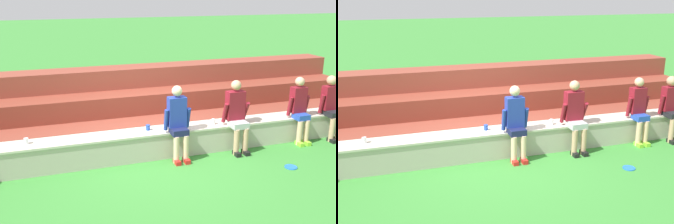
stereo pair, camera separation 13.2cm
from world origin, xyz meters
TOP-DOWN VIEW (x-y plane):
  - ground_plane at (0.00, 0.00)m, footprint 80.00×80.00m
  - stone_seating_wall at (0.00, 0.25)m, footprint 9.32×0.53m
  - brick_bleachers at (0.00, 2.04)m, footprint 10.81×2.12m
  - person_center at (0.31, -0.04)m, footprint 0.53×0.51m
  - person_right_of_center at (1.58, -0.01)m, footprint 0.55×0.57m
  - person_far_right at (3.10, 0.01)m, footprint 0.50×0.52m
  - person_rightmost_edge at (3.89, -0.04)m, footprint 0.50×0.55m
  - water_bottle_near_right at (3.38, 0.28)m, footprint 0.08×0.08m
  - plastic_cup_left_end at (-2.47, 0.28)m, footprint 0.08×0.08m
  - plastic_cup_right_end at (-0.20, 0.29)m, footprint 0.08×0.08m
  - plastic_cup_middle at (1.16, 0.20)m, footprint 0.09×0.09m
  - frisbee at (2.18, -1.10)m, footprint 0.23×0.23m

SIDE VIEW (x-z plane):
  - ground_plane at x=0.00m, z-range 0.00..0.00m
  - frisbee at x=2.18m, z-range 0.00..0.02m
  - stone_seating_wall at x=0.00m, z-range 0.02..0.56m
  - brick_bleachers at x=0.00m, z-range -0.16..1.24m
  - plastic_cup_left_end at x=-2.47m, z-range 0.55..0.65m
  - plastic_cup_right_end at x=-0.20m, z-range 0.55..0.65m
  - plastic_cup_middle at x=1.16m, z-range 0.55..0.66m
  - water_bottle_near_right at x=3.38m, z-range 0.54..0.81m
  - person_rightmost_edge at x=3.89m, z-range 0.05..1.46m
  - person_far_right at x=3.10m, z-range 0.05..1.47m
  - person_center at x=0.31m, z-range 0.05..1.51m
  - person_right_of_center at x=1.58m, z-range 0.05..1.52m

